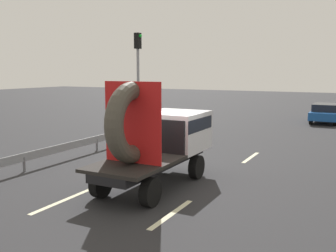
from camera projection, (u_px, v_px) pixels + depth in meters
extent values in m
plane|color=#28282B|center=(164.00, 184.00, 12.83)|extent=(120.00, 120.00, 0.00)
cylinder|color=black|center=(154.00, 162.00, 14.18)|extent=(0.28, 0.82, 0.82)
cylinder|color=black|center=(197.00, 167.00, 13.39)|extent=(0.28, 0.82, 0.82)
cylinder|color=black|center=(101.00, 184.00, 11.39)|extent=(0.28, 0.82, 0.82)
cylinder|color=black|center=(150.00, 192.00, 10.61)|extent=(0.28, 0.82, 0.82)
cube|color=black|center=(154.00, 162.00, 12.40)|extent=(1.30, 5.15, 0.25)
cube|color=silver|center=(175.00, 131.00, 13.61)|extent=(2.00, 2.11, 1.35)
cube|color=black|center=(174.00, 123.00, 13.53)|extent=(2.02, 2.01, 0.44)
cube|color=black|center=(136.00, 163.00, 11.45)|extent=(2.00, 3.04, 0.10)
cube|color=black|center=(160.00, 136.00, 12.65)|extent=(1.80, 0.08, 1.10)
torus|color=#474238|center=(133.00, 123.00, 11.14)|extent=(0.54, 2.38, 2.38)
cube|color=red|center=(133.00, 123.00, 11.14)|extent=(1.90, 0.03, 2.38)
cylinder|color=black|center=(316.00, 116.00, 29.36)|extent=(0.22, 0.65, 0.65)
cylinder|color=black|center=(311.00, 120.00, 26.98)|extent=(0.22, 0.65, 0.65)
cylinder|color=black|center=(335.00, 121.00, 26.26)|extent=(0.22, 0.65, 0.65)
cube|color=#194C99|center=(325.00, 114.00, 27.77)|extent=(1.82, 4.24, 0.56)
cube|color=black|center=(326.00, 107.00, 27.60)|extent=(1.64, 2.38, 0.51)
cylinder|color=gray|center=(138.00, 92.00, 22.70)|extent=(0.16, 0.16, 5.00)
cube|color=black|center=(138.00, 41.00, 22.28)|extent=(0.30, 0.36, 0.90)
sphere|color=#19D833|center=(140.00, 36.00, 22.16)|extent=(0.20, 0.20, 0.20)
cube|color=gray|center=(123.00, 133.00, 19.93)|extent=(0.06, 17.26, 0.32)
cylinder|color=slate|center=(24.00, 164.00, 14.30)|extent=(0.10, 0.10, 0.55)
cylinder|color=slate|center=(97.00, 145.00, 18.08)|extent=(0.10, 0.10, 0.55)
cylinder|color=slate|center=(144.00, 132.00, 21.86)|extent=(0.10, 0.10, 0.55)
cylinder|color=slate|center=(178.00, 123.00, 25.65)|extent=(0.10, 0.10, 0.55)
cube|color=beige|center=(65.00, 200.00, 11.22)|extent=(0.16, 2.72, 0.01)
cube|color=beige|center=(184.00, 150.00, 18.34)|extent=(0.16, 2.23, 0.01)
cube|color=beige|center=(172.00, 214.00, 10.10)|extent=(0.16, 2.34, 0.01)
cube|color=beige|center=(251.00, 157.00, 16.68)|extent=(0.16, 2.24, 0.01)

